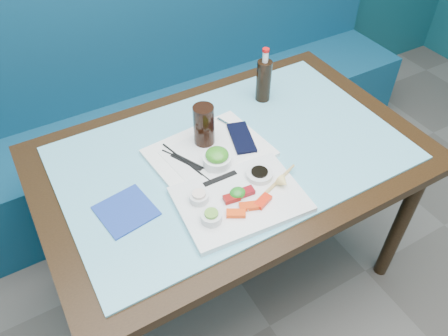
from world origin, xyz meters
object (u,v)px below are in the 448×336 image
blue_napkin (126,211)px  sashimi_plate (240,199)px  seaweed_bowl (217,161)px  dining_table (232,170)px  cola_bottle_body (264,81)px  cola_glass (204,125)px  serving_tray (209,153)px  booth_bench (153,114)px

blue_napkin → sashimi_plate: bearing=-23.5°
seaweed_bowl → blue_napkin: 0.35m
sashimi_plate → dining_table: bearing=69.8°
dining_table → seaweed_bowl: bearing=-153.7°
cola_bottle_body → sashimi_plate: bearing=-130.7°
cola_glass → cola_bottle_body: bearing=21.6°
serving_tray → sashimi_plate: bearing=-100.3°
serving_tray → cola_bottle_body: bearing=23.0°
booth_bench → cola_glass: (-0.07, -0.75, 0.48)m
dining_table → seaweed_bowl: (-0.09, -0.04, 0.13)m
cola_bottle_body → dining_table: bearing=-141.2°
sashimi_plate → seaweed_bowl: 0.18m
cola_bottle_body → serving_tray: bearing=-151.7°
cola_glass → dining_table: bearing=-51.6°
cola_glass → cola_bottle_body: size_ratio=0.89×
dining_table → blue_napkin: 0.45m
seaweed_bowl → cola_glass: cola_glass is taller
dining_table → cola_glass: (-0.07, 0.09, 0.18)m
booth_bench → cola_bottle_body: size_ratio=17.27×
sashimi_plate → cola_glass: cola_glass is taller
cola_glass → blue_napkin: 0.41m
serving_tray → seaweed_bowl: 0.08m
booth_bench → seaweed_bowl: booth_bench is taller
booth_bench → seaweed_bowl: size_ratio=30.25×
dining_table → cola_bottle_body: (0.28, 0.22, 0.18)m
sashimi_plate → booth_bench: bearing=89.2°
sashimi_plate → serving_tray: (0.02, 0.25, -0.00)m
dining_table → seaweed_bowl: size_ratio=14.11×
booth_bench → seaweed_bowl: 0.98m
seaweed_bowl → blue_napkin: (-0.35, -0.03, -0.03)m
dining_table → booth_bench: bearing=90.0°
dining_table → serving_tray: serving_tray is taller
booth_bench → serving_tray: (-0.08, -0.81, 0.39)m
sashimi_plate → cola_bottle_body: (0.38, 0.44, 0.08)m
sashimi_plate → seaweed_bowl: size_ratio=4.03×
sashimi_plate → seaweed_bowl: (0.01, 0.17, 0.02)m
dining_table → cola_glass: cola_glass is taller
sashimi_plate → serving_tray: bearing=89.6°
seaweed_bowl → cola_bottle_body: cola_bottle_body is taller
dining_table → sashimi_plate: bearing=-114.8°
seaweed_bowl → cola_bottle_body: bearing=36.1°
dining_table → blue_napkin: size_ratio=8.54×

